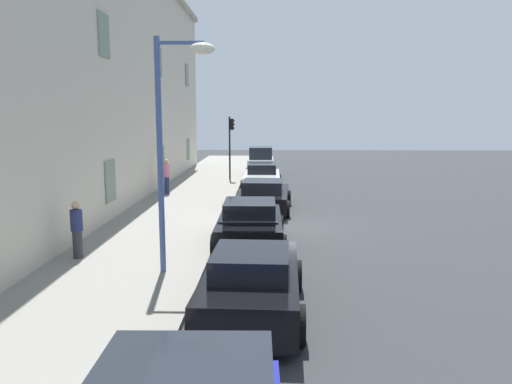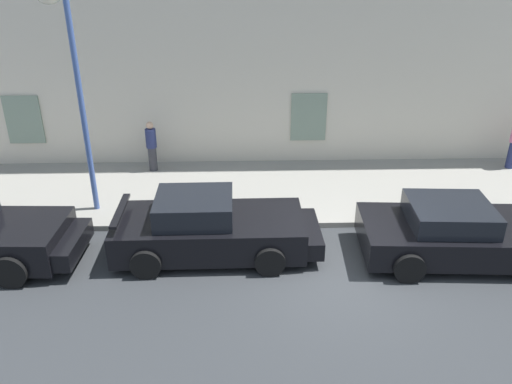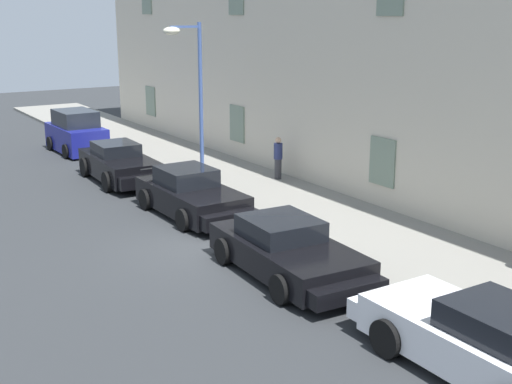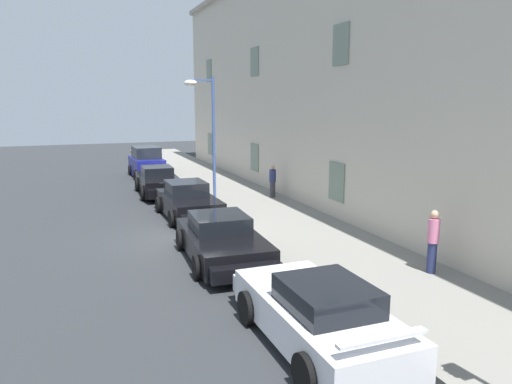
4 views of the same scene
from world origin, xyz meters
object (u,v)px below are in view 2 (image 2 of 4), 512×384
Objects in this scene: pedestrian_strolling at (152,146)px; sportscar_white_middle at (468,234)px; street_lamp at (69,64)px; sportscar_yellow_flank at (216,229)px.

sportscar_white_middle is at bearing -32.35° from pedestrian_strolling.
street_lamp is 3.61× the size of pedestrian_strolling.
sportscar_white_middle is 9.75m from street_lamp.
pedestrian_strolling is at bearing 147.65° from sportscar_white_middle.
sportscar_yellow_flank is at bearing -65.14° from pedestrian_strolling.
sportscar_white_middle is at bearing -3.52° from sportscar_yellow_flank.
street_lamp is 4.44m from pedestrian_strolling.
sportscar_yellow_flank is at bearing 176.48° from sportscar_white_middle.
sportscar_yellow_flank is 0.94× the size of sportscar_white_middle.
street_lamp is (-8.91, 1.96, 3.44)m from sportscar_white_middle.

